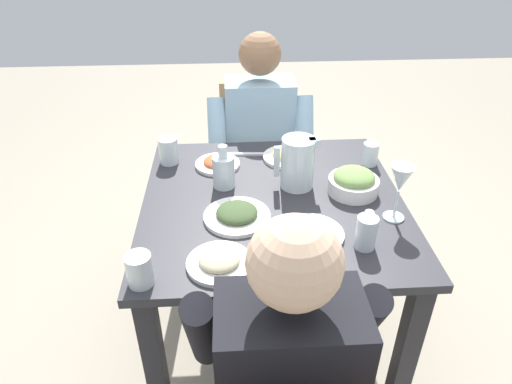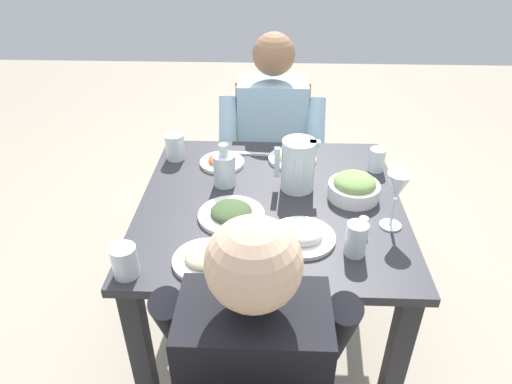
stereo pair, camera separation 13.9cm
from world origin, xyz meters
name	(u,v)px [view 2 (the right image)]	position (x,y,z in m)	size (l,w,h in m)	color
ground_plane	(269,341)	(0.00, 0.00, 0.00)	(8.00, 8.00, 0.00)	#9E937F
dining_table	(271,228)	(0.00, 0.00, 0.62)	(0.91, 0.91, 0.74)	#2D2D33
chair_near	(272,157)	(0.00, -0.80, 0.48)	(0.40, 0.40, 0.85)	#997047
diner_near	(272,151)	(0.00, -0.60, 0.62)	(0.48, 0.53, 1.15)	#9EC6E0
diner_far	(257,368)	(0.03, 0.60, 0.62)	(0.48, 0.53, 1.15)	black
water_pitcher	(299,165)	(-0.09, -0.09, 0.83)	(0.16, 0.12, 0.19)	silver
salad_bowl	(355,187)	(-0.29, -0.03, 0.78)	(0.18, 0.18, 0.09)	white
plate_yoghurt	(303,234)	(-0.10, 0.21, 0.76)	(0.21, 0.21, 0.06)	white
plate_rice_curry	(223,161)	(0.20, -0.25, 0.75)	(0.18, 0.18, 0.04)	white
plate_beans	(207,258)	(0.19, 0.33, 0.75)	(0.19, 0.19, 0.04)	white
plate_fries	(293,157)	(-0.08, -0.30, 0.76)	(0.19, 0.19, 0.05)	white
plate_dolmas	(233,213)	(0.13, 0.10, 0.75)	(0.22, 0.22, 0.04)	white
water_glass_near_left	(358,239)	(-0.25, 0.27, 0.79)	(0.06, 0.06, 0.11)	silver
water_glass_by_pitcher	(378,160)	(-0.40, -0.23, 0.78)	(0.06, 0.06, 0.09)	silver
water_glass_center	(176,147)	(0.39, -0.29, 0.79)	(0.08, 0.08, 0.10)	silver
water_glass_far_left	(126,261)	(0.40, 0.39, 0.79)	(0.07, 0.07, 0.10)	silver
wine_glass	(399,189)	(-0.39, 0.13, 0.88)	(0.08, 0.08, 0.20)	silver
oil_carafe	(226,171)	(0.17, -0.10, 0.80)	(0.08, 0.08, 0.16)	silver
salt_shaker	(365,225)	(-0.29, 0.17, 0.77)	(0.03, 0.03, 0.05)	white
fork_near	(262,262)	(0.03, 0.33, 0.74)	(0.17, 0.03, 0.01)	silver
knife_near	(249,154)	(0.10, -0.34, 0.74)	(0.18, 0.02, 0.01)	silver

